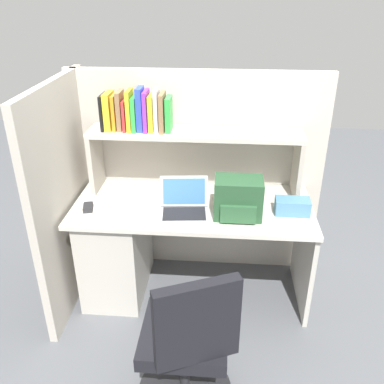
{
  "coord_description": "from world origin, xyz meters",
  "views": [
    {
      "loc": [
        0.19,
        -2.46,
        2.08
      ],
      "look_at": [
        0.0,
        -0.05,
        0.85
      ],
      "focal_mm": 39.05,
      "sensor_mm": 36.0,
      "label": 1
    }
  ],
  "objects_px": {
    "paper_cup": "(136,202)",
    "tissue_box": "(292,206)",
    "computer_mouse": "(88,207)",
    "office_chair": "(188,350)",
    "laptop": "(184,206)",
    "backpack": "(238,199)"
  },
  "relations": [
    {
      "from": "laptop",
      "to": "office_chair",
      "type": "bearing_deg",
      "value": -83.37
    },
    {
      "from": "laptop",
      "to": "backpack",
      "type": "height_order",
      "value": "backpack"
    },
    {
      "from": "office_chair",
      "to": "paper_cup",
      "type": "bearing_deg",
      "value": -86.8
    },
    {
      "from": "computer_mouse",
      "to": "office_chair",
      "type": "relative_size",
      "value": 0.11
    },
    {
      "from": "backpack",
      "to": "office_chair",
      "type": "xyz_separation_m",
      "value": [
        -0.25,
        -0.81,
        -0.46
      ]
    },
    {
      "from": "computer_mouse",
      "to": "office_chair",
      "type": "height_order",
      "value": "office_chair"
    },
    {
      "from": "laptop",
      "to": "computer_mouse",
      "type": "bearing_deg",
      "value": -179.0
    },
    {
      "from": "laptop",
      "to": "paper_cup",
      "type": "distance_m",
      "value": 0.32
    },
    {
      "from": "tissue_box",
      "to": "office_chair",
      "type": "bearing_deg",
      "value": -123.43
    },
    {
      "from": "laptop",
      "to": "paper_cup",
      "type": "bearing_deg",
      "value": 172.98
    },
    {
      "from": "laptop",
      "to": "computer_mouse",
      "type": "relative_size",
      "value": 3.22
    },
    {
      "from": "tissue_box",
      "to": "backpack",
      "type": "bearing_deg",
      "value": -168.74
    },
    {
      "from": "laptop",
      "to": "tissue_box",
      "type": "height_order",
      "value": "laptop"
    },
    {
      "from": "computer_mouse",
      "to": "office_chair",
      "type": "xyz_separation_m",
      "value": [
        0.73,
        -0.81,
        -0.35
      ]
    },
    {
      "from": "paper_cup",
      "to": "tissue_box",
      "type": "xyz_separation_m",
      "value": [
        1.02,
        0.01,
        0.01
      ]
    },
    {
      "from": "office_chair",
      "to": "laptop",
      "type": "bearing_deg",
      "value": -106.02
    },
    {
      "from": "tissue_box",
      "to": "paper_cup",
      "type": "bearing_deg",
      "value": -178.36
    },
    {
      "from": "laptop",
      "to": "office_chair",
      "type": "xyz_separation_m",
      "value": [
        0.1,
        -0.82,
        -0.39
      ]
    },
    {
      "from": "backpack",
      "to": "office_chair",
      "type": "relative_size",
      "value": 0.32
    },
    {
      "from": "backpack",
      "to": "computer_mouse",
      "type": "relative_size",
      "value": 2.88
    },
    {
      "from": "backpack",
      "to": "tissue_box",
      "type": "bearing_deg",
      "value": 10.07
    },
    {
      "from": "office_chair",
      "to": "backpack",
      "type": "bearing_deg",
      "value": -129.74
    }
  ]
}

